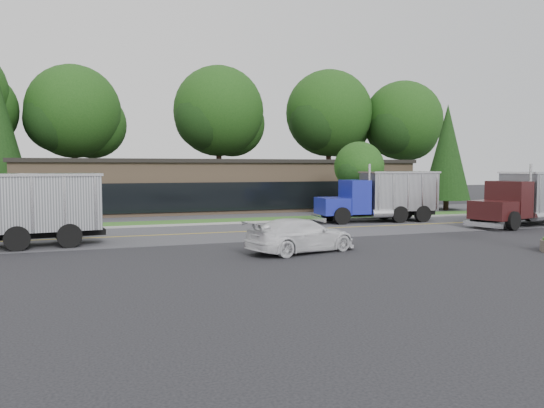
{
  "coord_description": "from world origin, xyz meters",
  "views": [
    {
      "loc": [
        -8.81,
        -19.73,
        3.67
      ],
      "look_at": [
        -0.04,
        5.57,
        1.8
      ],
      "focal_mm": 35.0,
      "sensor_mm": 36.0,
      "label": 1
    }
  ],
  "objects": [
    {
      "name": "ground",
      "position": [
        0.0,
        0.0,
        0.0
      ],
      "size": [
        140.0,
        140.0,
        0.0
      ],
      "primitive_type": "plane",
      "color": "#303035",
      "rests_on": "ground"
    },
    {
      "name": "road",
      "position": [
        0.0,
        9.0,
        0.0
      ],
      "size": [
        60.0,
        8.0,
        0.02
      ],
      "primitive_type": "cube",
      "color": "#55555B",
      "rests_on": "ground"
    },
    {
      "name": "center_line",
      "position": [
        0.0,
        9.0,
        0.0
      ],
      "size": [
        60.0,
        0.12,
        0.01
      ],
      "primitive_type": "cube",
      "color": "gold",
      "rests_on": "ground"
    },
    {
      "name": "curb",
      "position": [
        0.0,
        13.2,
        0.0
      ],
      "size": [
        60.0,
        0.3,
        0.12
      ],
      "primitive_type": "cube",
      "color": "#9E9E99",
      "rests_on": "ground"
    },
    {
      "name": "grass_verge",
      "position": [
        0.0,
        15.0,
        0.0
      ],
      "size": [
        60.0,
        3.4,
        0.03
      ],
      "primitive_type": "cube",
      "color": "#275E20",
      "rests_on": "ground"
    },
    {
      "name": "far_parking",
      "position": [
        0.0,
        20.0,
        0.0
      ],
      "size": [
        60.0,
        7.0,
        0.02
      ],
      "primitive_type": "cube",
      "color": "#55555B",
      "rests_on": "ground"
    },
    {
      "name": "strip_mall",
      "position": [
        2.0,
        26.0,
        2.0
      ],
      "size": [
        32.0,
        12.0,
        4.0
      ],
      "primitive_type": "cube",
      "color": "#886D53",
      "rests_on": "ground"
    },
    {
      "name": "tree_far_b",
      "position": [
        -9.86,
        34.11,
        8.47
      ],
      "size": [
        9.3,
        8.75,
        13.27
      ],
      "color": "#382619",
      "rests_on": "ground"
    },
    {
      "name": "tree_far_c",
      "position": [
        4.15,
        34.12,
        8.96
      ],
      "size": [
        9.84,
        9.26,
        14.03
      ],
      "color": "#382619",
      "rests_on": "ground"
    },
    {
      "name": "tree_far_d",
      "position": [
        16.15,
        33.12,
        9.04
      ],
      "size": [
        9.93,
        9.34,
        14.16
      ],
      "color": "#382619",
      "rests_on": "ground"
    },
    {
      "name": "tree_far_e",
      "position": [
        24.14,
        31.11,
        8.35
      ],
      "size": [
        9.18,
        8.64,
        13.09
      ],
      "color": "#382619",
      "rests_on": "ground"
    },
    {
      "name": "evergreen_right",
      "position": [
        20.0,
        18.0,
        4.93
      ],
      "size": [
        3.95,
        3.95,
        8.97
      ],
      "color": "#382619",
      "rests_on": "ground"
    },
    {
      "name": "tree_verge",
      "position": [
        10.06,
        15.05,
        3.52
      ],
      "size": [
        3.88,
        3.66,
        5.54
      ],
      "color": "#382619",
      "rests_on": "ground"
    },
    {
      "name": "dump_truck_blue",
      "position": [
        9.9,
        11.39,
        1.8
      ],
      "size": [
        8.29,
        3.22,
        3.36
      ],
      "rotation": [
        0.0,
        0.0,
        3.06
      ],
      "color": "black",
      "rests_on": "ground"
    },
    {
      "name": "dump_truck_maroon",
      "position": [
        17.45,
        6.57,
        1.81
      ],
      "size": [
        8.69,
        4.67,
        3.36
      ],
      "rotation": [
        0.0,
        0.0,
        3.42
      ],
      "color": "black",
      "rests_on": "ground"
    },
    {
      "name": "rally_car",
      "position": [
        -0.18,
        1.32,
        0.73
      ],
      "size": [
        5.4,
        3.29,
        1.46
      ],
      "primitive_type": "imported",
      "rotation": [
        0.0,
        0.0,
        1.83
      ],
      "color": "silver",
      "rests_on": "ground"
    }
  ]
}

